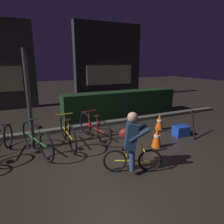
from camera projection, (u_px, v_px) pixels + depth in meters
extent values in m
plane|color=#2D261E|center=(115.00, 155.00, 4.73)|extent=(40.00, 40.00, 0.00)
cube|color=#56544F|center=(86.00, 126.00, 6.64)|extent=(12.00, 0.24, 0.12)
cube|color=black|center=(121.00, 104.00, 8.07)|extent=(4.80, 0.70, 1.01)
cube|color=#262328|center=(108.00, 62.00, 11.77)|extent=(4.09, 0.50, 4.35)
cube|color=#BFCC8C|center=(110.00, 75.00, 11.72)|extent=(2.87, 0.04, 1.10)
cylinder|color=#2D2D33|center=(29.00, 101.00, 4.76)|extent=(0.10, 0.10, 2.47)
torus|color=black|center=(8.00, 136.00, 5.07)|extent=(0.21, 0.61, 0.62)
cylinder|color=black|center=(2.00, 143.00, 4.63)|extent=(0.28, 0.89, 0.04)
cylinder|color=black|center=(4.00, 132.00, 4.82)|extent=(0.03, 0.03, 0.39)
cylinder|color=black|center=(3.00, 124.00, 4.77)|extent=(0.45, 0.15, 0.02)
torus|color=black|center=(28.00, 135.00, 5.07)|extent=(0.25, 0.68, 0.70)
torus|color=black|center=(46.00, 147.00, 4.33)|extent=(0.25, 0.68, 0.70)
cylinder|color=#236B38|center=(37.00, 140.00, 4.70)|extent=(0.35, 1.01, 0.04)
cylinder|color=#236B38|center=(39.00, 135.00, 4.52)|extent=(0.03, 0.03, 0.39)
cube|color=black|center=(38.00, 126.00, 4.47)|extent=(0.16, 0.22, 0.05)
cylinder|color=#236B38|center=(31.00, 129.00, 4.85)|extent=(0.03, 0.03, 0.44)
cylinder|color=#236B38|center=(30.00, 120.00, 4.79)|extent=(0.45, 0.16, 0.02)
torus|color=black|center=(63.00, 127.00, 5.63)|extent=(0.05, 0.70, 0.70)
torus|color=black|center=(73.00, 140.00, 4.71)|extent=(0.05, 0.70, 0.70)
cylinder|color=gold|center=(68.00, 133.00, 5.17)|extent=(0.04, 1.05, 0.04)
cylinder|color=gold|center=(69.00, 128.00, 4.96)|extent=(0.03, 0.03, 0.40)
cube|color=black|center=(68.00, 120.00, 4.91)|extent=(0.10, 0.20, 0.05)
cylinder|color=gold|center=(65.00, 122.00, 5.37)|extent=(0.03, 0.03, 0.44)
cylinder|color=gold|center=(64.00, 114.00, 5.31)|extent=(0.46, 0.03, 0.02)
torus|color=black|center=(85.00, 123.00, 6.00)|extent=(0.17, 0.68, 0.69)
torus|color=black|center=(104.00, 133.00, 5.19)|extent=(0.17, 0.68, 0.69)
cylinder|color=#B21919|center=(94.00, 128.00, 5.60)|extent=(0.22, 1.02, 0.04)
cylinder|color=#B21919|center=(97.00, 123.00, 5.41)|extent=(0.03, 0.03, 0.39)
cube|color=black|center=(97.00, 116.00, 5.36)|extent=(0.13, 0.21, 0.05)
cylinder|color=#B21919|center=(89.00, 118.00, 5.76)|extent=(0.03, 0.03, 0.43)
cylinder|color=#B21919|center=(89.00, 111.00, 5.71)|extent=(0.46, 0.11, 0.02)
cube|color=black|center=(156.00, 147.00, 5.11)|extent=(0.36, 0.36, 0.03)
cone|color=#EA560F|center=(157.00, 137.00, 5.04)|extent=(0.26, 0.26, 0.55)
cylinder|color=white|center=(157.00, 136.00, 5.03)|extent=(0.16, 0.16, 0.05)
cube|color=black|center=(159.00, 129.00, 6.46)|extent=(0.36, 0.36, 0.03)
cone|color=#EA560F|center=(159.00, 121.00, 6.39)|extent=(0.26, 0.26, 0.54)
cylinder|color=white|center=(160.00, 120.00, 6.38)|extent=(0.16, 0.16, 0.05)
cube|color=#193DB7|center=(181.00, 131.00, 5.93)|extent=(0.47, 0.36, 0.30)
torus|color=black|center=(150.00, 161.00, 3.96)|extent=(0.46, 0.24, 0.48)
torus|color=black|center=(115.00, 161.00, 3.94)|extent=(0.46, 0.24, 0.48)
cylinder|color=gold|center=(132.00, 161.00, 3.95)|extent=(0.66, 0.32, 0.04)
cylinder|color=gold|center=(126.00, 155.00, 3.92)|extent=(0.03, 0.03, 0.26)
cube|color=black|center=(127.00, 149.00, 3.88)|extent=(0.22, 0.17, 0.05)
cylinder|color=gold|center=(142.00, 154.00, 3.92)|extent=(0.03, 0.03, 0.30)
cylinder|color=gold|center=(143.00, 147.00, 3.88)|extent=(0.21, 0.43, 0.02)
cylinder|color=navy|center=(131.00, 156.00, 4.03)|extent=(0.19, 0.23, 0.42)
cylinder|color=navy|center=(132.00, 160.00, 3.84)|extent=(0.19, 0.23, 0.42)
cube|color=#192D47|center=(131.00, 135.00, 3.82)|extent=(0.37, 0.40, 0.54)
sphere|color=tan|center=(133.00, 117.00, 3.73)|extent=(0.20, 0.20, 0.20)
cylinder|color=#192D47|center=(137.00, 130.00, 3.94)|extent=(0.39, 0.24, 0.29)
cylinder|color=#192D47|center=(139.00, 135.00, 3.67)|extent=(0.39, 0.24, 0.29)
ellipsoid|color=maroon|center=(127.00, 134.00, 4.02)|extent=(0.36, 0.28, 0.24)
cylinder|color=black|center=(193.00, 124.00, 5.73)|extent=(0.21, 0.39, 0.79)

